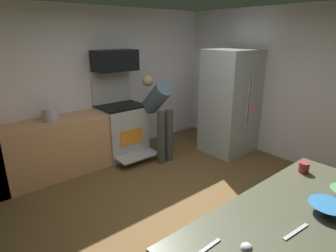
% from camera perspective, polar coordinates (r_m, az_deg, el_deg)
% --- Properties ---
extents(ground_plane, '(5.20, 4.80, 0.02)m').
position_cam_1_polar(ground_plane, '(3.76, 2.47, -16.83)').
color(ground_plane, brown).
extents(wall_back, '(5.20, 0.12, 2.60)m').
position_cam_1_polar(wall_back, '(5.12, -15.45, 8.09)').
color(wall_back, silver).
rests_on(wall_back, ground).
extents(wall_right, '(0.12, 4.80, 2.60)m').
position_cam_1_polar(wall_right, '(5.22, 23.94, 7.37)').
color(wall_right, silver).
rests_on(wall_right, ground).
extents(lower_cabinet_run, '(2.40, 0.60, 0.90)m').
position_cam_1_polar(lower_cabinet_run, '(4.71, -22.61, -4.34)').
color(lower_cabinet_run, tan).
rests_on(lower_cabinet_run, ground).
extents(oven_range, '(0.76, 0.96, 1.54)m').
position_cam_1_polar(oven_range, '(5.14, -9.45, -0.53)').
color(oven_range, '#B8B5BA').
rests_on(oven_range, ground).
extents(microwave, '(0.74, 0.38, 0.35)m').
position_cam_1_polar(microwave, '(4.97, -10.75, 12.99)').
color(microwave, black).
rests_on(microwave, oven_range).
extents(refrigerator, '(0.89, 0.80, 1.89)m').
position_cam_1_polar(refrigerator, '(5.31, 12.56, 4.77)').
color(refrigerator, '#B0B5BD').
rests_on(refrigerator, ground).
extents(person_cook, '(0.31, 0.68, 1.47)m').
position_cam_1_polar(person_cook, '(4.82, -1.79, 3.13)').
color(person_cook, '#414141').
rests_on(person_cook, ground).
extents(mixing_bowl_small, '(0.28, 0.28, 0.07)m').
position_cam_1_polar(mixing_bowl_small, '(2.43, 29.85, -14.40)').
color(mixing_bowl_small, teal).
rests_on(mixing_bowl_small, counter_island).
extents(wine_glass_mid, '(0.07, 0.07, 0.16)m').
position_cam_1_polar(wine_glass_mid, '(1.74, 15.69, -23.13)').
color(wine_glass_mid, silver).
rests_on(wine_glass_mid, counter_island).
extents(mug_coffee, '(0.09, 0.09, 0.10)m').
position_cam_1_polar(mug_coffee, '(2.97, 25.98, -7.60)').
color(mug_coffee, '#9F2E2F').
rests_on(mug_coffee, counter_island).
extents(knife_chef, '(0.27, 0.05, 0.01)m').
position_cam_1_polar(knife_chef, '(2.16, 24.63, -18.99)').
color(knife_chef, '#B7BABF').
rests_on(knife_chef, counter_island).
extents(knife_paring, '(0.20, 0.03, 0.01)m').
position_cam_1_polar(knife_paring, '(1.90, 8.34, -23.19)').
color(knife_paring, '#B7BABF').
rests_on(knife_paring, counter_island).
extents(stock_pot, '(0.23, 0.23, 0.19)m').
position_cam_1_polar(stock_pot, '(4.56, -22.84, 2.17)').
color(stock_pot, '#B0B6C4').
rests_on(stock_pot, lower_cabinet_run).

